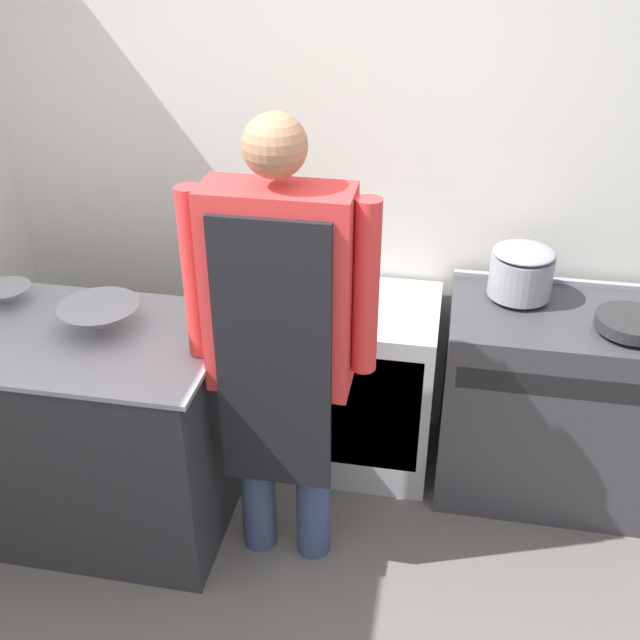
{
  "coord_description": "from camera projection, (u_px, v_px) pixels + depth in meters",
  "views": [
    {
      "loc": [
        0.51,
        -1.46,
        2.43
      ],
      "look_at": [
        0.07,
        0.95,
        1.01
      ],
      "focal_mm": 42.0,
      "sensor_mm": 36.0,
      "label": 1
    }
  ],
  "objects": [
    {
      "name": "wall_back",
      "position": [
        338.0,
        165.0,
        3.35
      ],
      "size": [
        8.0,
        0.05,
        2.7
      ],
      "color": "silver",
      "rests_on": "ground_plane"
    },
    {
      "name": "small_bowl",
      "position": [
        7.0,
        296.0,
        3.07
      ],
      "size": [
        0.2,
        0.2,
        0.08
      ],
      "color": "gray",
      "rests_on": "prep_counter"
    },
    {
      "name": "mixing_bowl",
      "position": [
        100.0,
        318.0,
        2.87
      ],
      "size": [
        0.31,
        0.31,
        0.12
      ],
      "color": "gray",
      "rests_on": "prep_counter"
    },
    {
      "name": "stove",
      "position": [
        557.0,
        403.0,
        3.31
      ],
      "size": [
        1.0,
        0.61,
        0.92
      ],
      "color": "#38383D",
      "rests_on": "ground_plane"
    },
    {
      "name": "prep_counter",
      "position": [
        81.0,
        428.0,
        3.13
      ],
      "size": [
        1.26,
        0.74,
        0.93
      ],
      "color": "#2D2D33",
      "rests_on": "ground_plane"
    },
    {
      "name": "fridge_unit",
      "position": [
        373.0,
        385.0,
        3.49
      ],
      "size": [
        0.56,
        0.58,
        0.83
      ],
      "color": "#A8ADB2",
      "rests_on": "ground_plane"
    },
    {
      "name": "stock_pot",
      "position": [
        521.0,
        271.0,
        3.15
      ],
      "size": [
        0.27,
        0.27,
        0.22
      ],
      "color": "gray",
      "rests_on": "stove"
    },
    {
      "name": "person_cook",
      "position": [
        280.0,
        332.0,
        2.65
      ],
      "size": [
        0.69,
        0.24,
        1.84
      ],
      "color": "#38476B",
      "rests_on": "ground_plane"
    },
    {
      "name": "saute_pan",
      "position": [
        632.0,
        323.0,
        2.94
      ],
      "size": [
        0.28,
        0.28,
        0.05
      ],
      "color": "#262628",
      "rests_on": "stove"
    }
  ]
}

